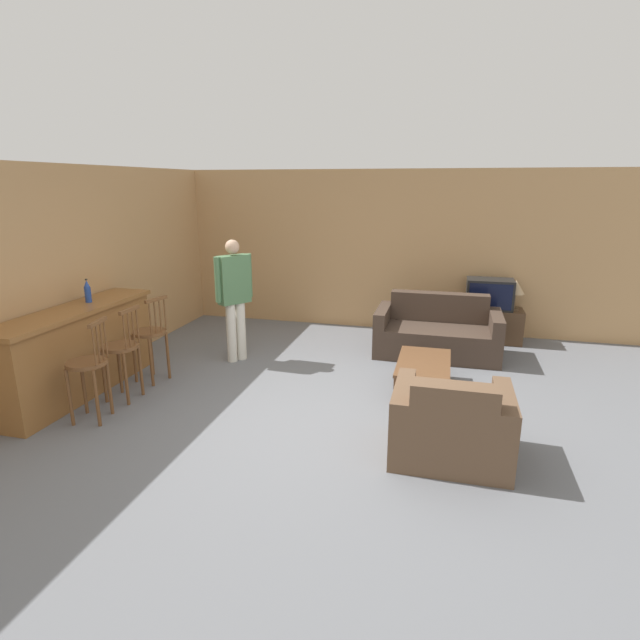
# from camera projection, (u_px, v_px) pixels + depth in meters

# --- Properties ---
(ground_plane) EXTENTS (24.00, 24.00, 0.00)m
(ground_plane) POSITION_uv_depth(u_px,v_px,m) (311.00, 420.00, 5.19)
(ground_plane) COLOR slate
(wall_back) EXTENTS (9.40, 0.08, 2.60)m
(wall_back) POSITION_uv_depth(u_px,v_px,m) (369.00, 251.00, 8.26)
(wall_back) COLOR tan
(wall_back) RESTS_ON ground_plane
(wall_left) EXTENTS (0.08, 8.65, 2.60)m
(wall_left) POSITION_uv_depth(u_px,v_px,m) (117.00, 265.00, 6.84)
(wall_left) COLOR tan
(wall_left) RESTS_ON ground_plane
(bar_counter) EXTENTS (0.55, 2.24, 1.02)m
(bar_counter) POSITION_uv_depth(u_px,v_px,m) (78.00, 351.00, 5.74)
(bar_counter) COLOR brown
(bar_counter) RESTS_ON ground_plane
(bar_chair_near) EXTENTS (0.47, 0.47, 1.07)m
(bar_chair_near) POSITION_uv_depth(u_px,v_px,m) (89.00, 369.00, 5.05)
(bar_chair_near) COLOR brown
(bar_chair_near) RESTS_ON ground_plane
(bar_chair_mid) EXTENTS (0.40, 0.40, 1.07)m
(bar_chair_mid) POSITION_uv_depth(u_px,v_px,m) (122.00, 352.00, 5.56)
(bar_chair_mid) COLOR brown
(bar_chair_mid) RESTS_ON ground_plane
(bar_chair_far) EXTENTS (0.48, 0.48, 1.07)m
(bar_chair_far) POSITION_uv_depth(u_px,v_px,m) (150.00, 338.00, 6.09)
(bar_chair_far) COLOR brown
(bar_chair_far) RESTS_ON ground_plane
(couch_far) EXTENTS (1.72, 0.91, 0.83)m
(couch_far) POSITION_uv_depth(u_px,v_px,m) (437.00, 334.00, 7.14)
(couch_far) COLOR #423328
(couch_far) RESTS_ON ground_plane
(armchair_near) EXTENTS (1.02, 0.87, 0.81)m
(armchair_near) POSITION_uv_depth(u_px,v_px,m) (451.00, 427.00, 4.41)
(armchair_near) COLOR brown
(armchair_near) RESTS_ON ground_plane
(coffee_table) EXTENTS (0.61, 1.07, 0.36)m
(coffee_table) POSITION_uv_depth(u_px,v_px,m) (424.00, 365.00, 5.86)
(coffee_table) COLOR brown
(coffee_table) RESTS_ON ground_plane
(tv_unit) EXTENTS (1.04, 0.47, 0.51)m
(tv_unit) POSITION_uv_depth(u_px,v_px,m) (487.00, 324.00, 7.76)
(tv_unit) COLOR #513823
(tv_unit) RESTS_ON ground_plane
(tv) EXTENTS (0.69, 0.43, 0.46)m
(tv) POSITION_uv_depth(u_px,v_px,m) (489.00, 294.00, 7.63)
(tv) COLOR black
(tv) RESTS_ON tv_unit
(bottle) EXTENTS (0.07, 0.07, 0.28)m
(bottle) POSITION_uv_depth(u_px,v_px,m) (88.00, 292.00, 5.87)
(bottle) COLOR #234293
(bottle) RESTS_ON bar_counter
(table_lamp) EXTENTS (0.26, 0.26, 0.46)m
(table_lamp) POSITION_uv_depth(u_px,v_px,m) (516.00, 288.00, 7.51)
(table_lamp) COLOR brown
(table_lamp) RESTS_ON tv_unit
(person_by_window) EXTENTS (0.39, 0.47, 1.67)m
(person_by_window) POSITION_uv_depth(u_px,v_px,m) (234.00, 294.00, 6.70)
(person_by_window) COLOR silver
(person_by_window) RESTS_ON ground_plane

